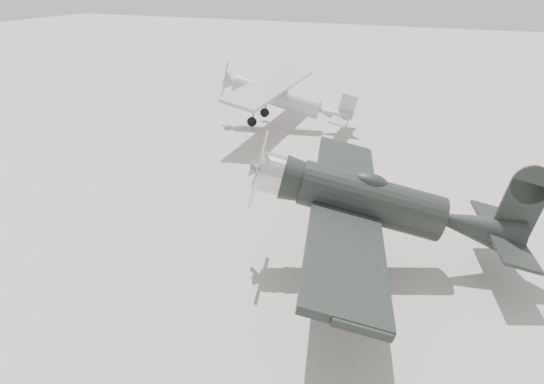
{
  "coord_description": "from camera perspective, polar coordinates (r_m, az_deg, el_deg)",
  "views": [
    {
      "loc": [
        7.73,
        -14.51,
        9.15
      ],
      "look_at": [
        0.31,
        1.95,
        1.5
      ],
      "focal_mm": 35.0,
      "sensor_mm": 36.0,
      "label": 1
    }
  ],
  "objects": [
    {
      "name": "highwing_monoplane",
      "position": [
        32.72,
        1.06,
        10.49
      ],
      "size": [
        8.37,
        11.79,
        3.33
      ],
      "rotation": [
        0.0,
        0.23,
        0.1
      ],
      "color": "gray",
      "rests_on": "ground"
    },
    {
      "name": "lowwing_monoplane",
      "position": [
        17.31,
        11.92,
        -1.36
      ],
      "size": [
        9.21,
        12.65,
        4.09
      ],
      "rotation": [
        0.0,
        0.24,
        0.3
      ],
      "color": "black",
      "rests_on": "ground"
    },
    {
      "name": "ground",
      "position": [
        18.81,
        -3.32,
        -6.18
      ],
      "size": [
        160.0,
        160.0,
        0.0
      ],
      "primitive_type": "plane",
      "color": "#9F978D",
      "rests_on": "ground"
    }
  ]
}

